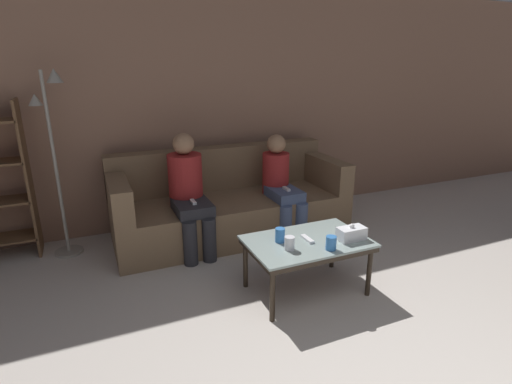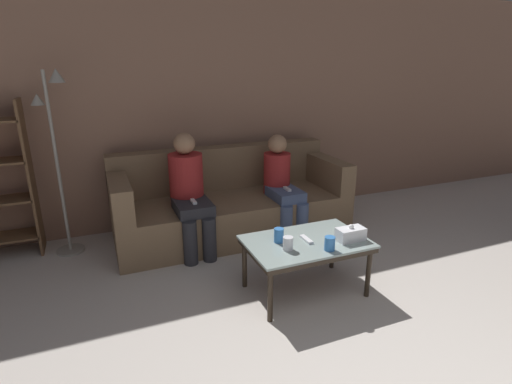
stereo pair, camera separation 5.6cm
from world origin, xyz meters
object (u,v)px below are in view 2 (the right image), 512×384
object	(u,v)px
coffee_table	(306,246)
seated_person_left_end	(189,190)
couch	(231,204)
seated_person_mid_left	(282,184)
cup_near_left	(330,244)
cup_far_center	(279,235)
game_remote	(306,239)
standing_lamp	(56,145)
cup_near_right	(288,243)
tissue_box	(351,234)

from	to	relation	value
coffee_table	seated_person_left_end	xyz separation A→B (m)	(-0.65, 1.14, 0.20)
couch	seated_person_mid_left	xyz separation A→B (m)	(0.49, -0.24, 0.24)
cup_near_left	seated_person_mid_left	xyz separation A→B (m)	(0.26, 1.34, 0.06)
cup_far_center	couch	bearing A→B (deg)	87.61
game_remote	cup_near_left	bearing A→B (deg)	-70.60
cup_near_left	standing_lamp	size ratio (longest dim) A/B	0.06
cup_near_left	seated_person_left_end	size ratio (longest dim) A/B	0.09
cup_near_left	cup_near_right	xyz separation A→B (m)	(-0.28, 0.12, -0.00)
cup_far_center	seated_person_left_end	world-z (taller)	seated_person_left_end
couch	cup_far_center	distance (m)	1.32
standing_lamp	coffee_table	bearing A→B (deg)	-40.91
coffee_table	cup_far_center	distance (m)	0.24
cup_near_left	coffee_table	bearing A→B (deg)	109.40
coffee_table	standing_lamp	xyz separation A→B (m)	(-1.76, 1.52, 0.65)
cup_far_center	standing_lamp	size ratio (longest dim) A/B	0.06
coffee_table	seated_person_left_end	distance (m)	1.33
tissue_box	seated_person_left_end	bearing A→B (deg)	127.35
couch	coffee_table	size ratio (longest dim) A/B	2.57
tissue_box	couch	bearing A→B (deg)	107.83
tissue_box	standing_lamp	xyz separation A→B (m)	(-2.08, 1.65, 0.56)
coffee_table	standing_lamp	size ratio (longest dim) A/B	0.55
standing_lamp	seated_person_mid_left	distance (m)	2.19
game_remote	seated_person_left_end	bearing A→B (deg)	119.46
cup_far_center	game_remote	bearing A→B (deg)	-15.52
cup_near_left	tissue_box	bearing A→B (deg)	19.69
cup_near_right	tissue_box	size ratio (longest dim) A/B	0.47
cup_near_left	cup_near_right	distance (m)	0.31
couch	tissue_box	xyz separation A→B (m)	(0.48, -1.48, 0.18)
tissue_box	seated_person_left_end	distance (m)	1.60
cup_near_left	seated_person_mid_left	distance (m)	1.36
couch	game_remote	world-z (taller)	couch
coffee_table	cup_near_right	distance (m)	0.24
coffee_table	seated_person_mid_left	bearing A→B (deg)	73.44
couch	cup_far_center	xyz separation A→B (m)	(-0.05, -1.30, 0.18)
tissue_box	standing_lamp	size ratio (longest dim) A/B	0.13
coffee_table	tissue_box	world-z (taller)	tissue_box
couch	cup_near_left	xyz separation A→B (m)	(0.23, -1.57, 0.18)
coffee_table	cup_near_right	xyz separation A→B (m)	(-0.21, -0.09, 0.10)
game_remote	standing_lamp	bearing A→B (deg)	139.09
cup_near_right	cup_far_center	size ratio (longest dim) A/B	0.92
game_remote	seated_person_mid_left	xyz separation A→B (m)	(0.33, 1.12, 0.10)
tissue_box	seated_person_left_end	xyz separation A→B (m)	(-0.97, 1.27, 0.11)
cup_near_right	standing_lamp	bearing A→B (deg)	133.89
coffee_table	cup_near_right	size ratio (longest dim) A/B	9.20
game_remote	standing_lamp	world-z (taller)	standing_lamp
couch	game_remote	xyz separation A→B (m)	(0.16, -1.36, 0.14)
cup_near_right	standing_lamp	xyz separation A→B (m)	(-1.55, 1.61, 0.56)
tissue_box	standing_lamp	distance (m)	2.71
couch	tissue_box	world-z (taller)	couch
coffee_table	cup_near_right	bearing A→B (deg)	-156.65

